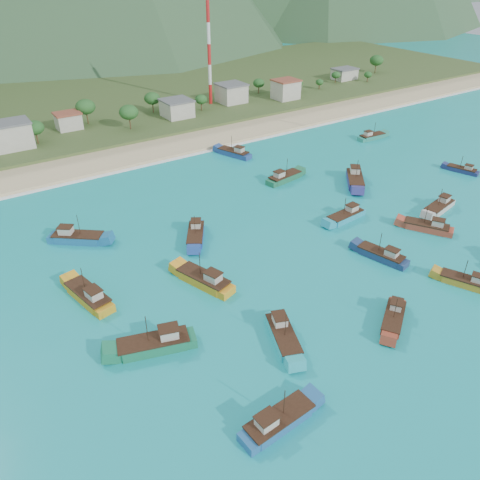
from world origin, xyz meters
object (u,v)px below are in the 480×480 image
radio_tower (209,44)px  boat_9 (382,256)px  boat_18 (204,280)px  boat_10 (466,282)px  boat_23 (77,238)px  boat_2 (372,137)px  boat_20 (346,217)px  boat_4 (196,235)px  boat_16 (155,345)px  boat_21 (284,178)px  boat_8 (427,227)px  boat_11 (283,336)px  boat_17 (355,180)px  boat_19 (234,153)px  boat_31 (462,170)px  boat_12 (393,319)px  boat_28 (278,422)px  boat_13 (439,208)px  boat_24 (89,296)px

radio_tower → boat_9: bearing=-103.3°
boat_18 → boat_9: bearing=-38.4°
boat_10 → boat_23: bearing=110.3°
boat_9 → boat_2: bearing=30.2°
boat_10 → boat_20: bearing=66.4°
boat_4 → boat_16: size_ratio=0.85×
boat_2 → boat_21: (-42.56, -9.66, 0.09)m
boat_8 → boat_10: (-10.40, -16.14, -0.09)m
boat_21 → boat_18: bearing=-63.9°
boat_10 → boat_18: (-38.13, 25.68, 0.23)m
boat_4 → boat_9: boat_4 is taller
boat_11 → boat_17: size_ratio=0.95×
boat_19 → boat_31: bearing=-64.4°
boat_12 → boat_8: bearing=-94.3°
boat_9 → boat_20: size_ratio=1.00×
boat_16 → boat_23: 36.46m
boat_9 → boat_19: bearing=70.5°
boat_18 → boat_21: boat_18 is taller
boat_10 → boat_31: (44.01, 30.82, -0.12)m
boat_9 → boat_28: (-39.13, -18.49, 0.06)m
boat_20 → boat_28: size_ratio=0.97×
boat_12 → boat_20: bearing=-64.6°
boat_8 → boat_10: bearing=-153.5°
boat_13 → boat_16: boat_16 is taller
boat_4 → boat_19: boat_19 is taller
radio_tower → boat_20: size_ratio=4.07×
boat_12 → boat_24: size_ratio=0.81×
radio_tower → boat_4: bearing=-122.4°
boat_4 → boat_23: size_ratio=0.96×
boat_9 → boat_21: bearing=65.7°
boat_2 → boat_24: (-100.04, -29.85, 0.16)m
radio_tower → boat_10: size_ratio=4.41×
boat_10 → boat_4: bearing=103.6°
boat_11 → boat_28: bearing=70.7°
boat_8 → boat_11: boat_11 is taller
boat_21 → boat_17: bearing=42.6°
boat_23 → boat_24: size_ratio=0.93×
boat_8 → boat_16: 62.43m
radio_tower → boat_2: bearing=-67.4°
boat_12 → boat_2: bearing=-77.8°
boat_12 → boat_9: bearing=-75.3°
boat_9 → boat_13: bearing=-0.3°
boat_13 → boat_28: bearing=99.7°
boat_17 → boat_21: 17.84m
boat_24 → boat_13: bearing=-20.9°
boat_4 → boat_19: 46.40m
boat_21 → boat_4: bearing=-77.8°
boat_2 → boat_19: bearing=-102.0°
boat_4 → boat_11: boat_11 is taller
boat_2 → boat_31: boat_2 is taller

